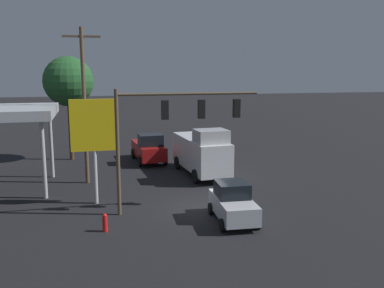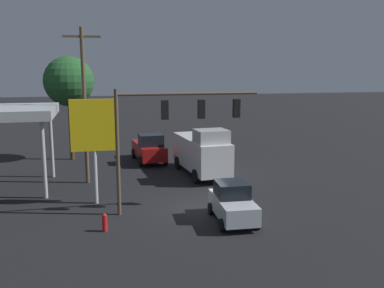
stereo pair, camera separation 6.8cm
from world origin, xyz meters
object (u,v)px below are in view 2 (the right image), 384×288
pickup_parked (149,149)px  street_tree (69,82)px  fire_hydrant (105,223)px  price_sign (93,129)px  utility_pole (84,103)px  hatchback_crossing (233,203)px  delivery_truck (202,152)px  traffic_signal_assembly (172,120)px

pickup_parked → street_tree: (6.25, -2.42, 5.43)m
pickup_parked → fire_hydrant: bearing=-19.4°
price_sign → pickup_parked: price_sign is taller
utility_pole → price_sign: 4.86m
street_tree → fire_hydrant: (-2.17, 17.22, -6.10)m
hatchback_crossing → delivery_truck: 9.58m
utility_pole → fire_hydrant: (-0.85, 9.20, -4.97)m
delivery_truck → fire_hydrant: (7.21, 9.51, -1.26)m
traffic_signal_assembly → utility_pole: size_ratio=0.75×
price_sign → delivery_truck: 9.43m
hatchback_crossing → pickup_parked: 14.98m
price_sign → street_tree: street_tree is taller
utility_pole → hatchback_crossing: utility_pole is taller
pickup_parked → traffic_signal_assembly: bearing=-5.7°
pickup_parked → utility_pole: bearing=-45.3°
traffic_signal_assembly → price_sign: (4.05, -2.24, -0.66)m
pickup_parked → delivery_truck: bearing=26.7°
delivery_truck → pickup_parked: delivery_truck is taller
fire_hydrant → delivery_truck: bearing=-127.2°
street_tree → fire_hydrant: street_tree is taller
fire_hydrant → hatchback_crossing: bearing=180.0°
utility_pole → street_tree: (1.32, -8.01, 1.13)m
utility_pole → price_sign: (-0.50, 4.70, -1.13)m
street_tree → price_sign: bearing=98.2°
traffic_signal_assembly → delivery_truck: traffic_signal_assembly is taller
price_sign → delivery_truck: bearing=-146.4°
utility_pole → delivery_truck: utility_pole is taller
traffic_signal_assembly → fire_hydrant: traffic_signal_assembly is taller
utility_pole → fire_hydrant: utility_pole is taller
traffic_signal_assembly → pickup_parked: size_ratio=1.44×
delivery_truck → pickup_parked: bearing=-153.8°
traffic_signal_assembly → hatchback_crossing: (-2.66, 2.27, -3.99)m
traffic_signal_assembly → pickup_parked: 13.12m
hatchback_crossing → traffic_signal_assembly: bearing=-127.4°
price_sign → hatchback_crossing: (-6.71, 4.50, -3.33)m
delivery_truck → street_tree: bearing=-133.9°
traffic_signal_assembly → utility_pole: (4.55, -6.94, 0.47)m
hatchback_crossing → delivery_truck: (-0.84, -9.52, 0.75)m
price_sign → hatchback_crossing: price_sign is taller
utility_pole → pickup_parked: (-4.92, -5.60, -4.30)m
fire_hydrant → street_tree: bearing=-82.8°
street_tree → delivery_truck: bearing=140.6°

